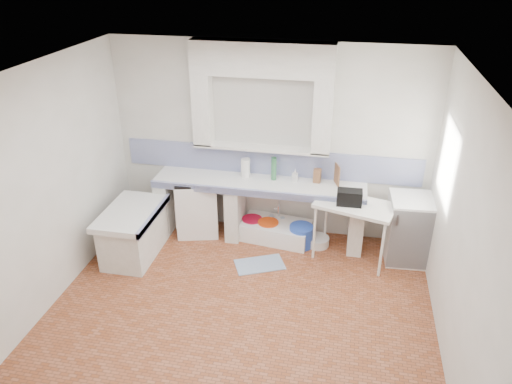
% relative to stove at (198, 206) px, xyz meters
% --- Properties ---
extents(floor, '(4.50, 4.50, 0.00)m').
position_rel_stove_xyz_m(floor, '(1.02, -1.68, -0.42)').
color(floor, '#985437').
rests_on(floor, ground).
extents(ceiling, '(4.50, 4.50, 0.00)m').
position_rel_stove_xyz_m(ceiling, '(1.02, -1.68, 2.38)').
color(ceiling, silver).
rests_on(ceiling, ground).
extents(wall_back, '(4.50, 0.00, 4.50)m').
position_rel_stove_xyz_m(wall_back, '(1.02, 0.32, 0.98)').
color(wall_back, silver).
rests_on(wall_back, ground).
extents(wall_front, '(4.50, 0.00, 4.50)m').
position_rel_stove_xyz_m(wall_front, '(1.02, -3.68, 0.98)').
color(wall_front, silver).
rests_on(wall_front, ground).
extents(wall_left, '(0.00, 4.50, 4.50)m').
position_rel_stove_xyz_m(wall_left, '(-1.23, -1.68, 0.98)').
color(wall_left, silver).
rests_on(wall_left, ground).
extents(wall_right, '(0.00, 4.50, 4.50)m').
position_rel_stove_xyz_m(wall_right, '(3.27, -1.68, 0.98)').
color(wall_right, silver).
rests_on(wall_right, ground).
extents(alcove_mass, '(1.90, 0.25, 0.45)m').
position_rel_stove_xyz_m(alcove_mass, '(0.92, 0.19, 2.15)').
color(alcove_mass, silver).
rests_on(alcove_mass, ground).
extents(window_frame, '(0.35, 0.86, 1.06)m').
position_rel_stove_xyz_m(window_frame, '(3.45, -0.48, 1.18)').
color(window_frame, '#332010').
rests_on(window_frame, ground).
extents(lace_valance, '(0.01, 0.84, 0.24)m').
position_rel_stove_xyz_m(lace_valance, '(3.30, -0.48, 1.56)').
color(lace_valance, white).
rests_on(lace_valance, ground).
extents(counter_slab, '(3.00, 0.60, 0.08)m').
position_rel_stove_xyz_m(counter_slab, '(0.92, 0.02, 0.44)').
color(counter_slab, white).
rests_on(counter_slab, ground).
extents(counter_lip, '(3.00, 0.04, 0.10)m').
position_rel_stove_xyz_m(counter_lip, '(0.92, -0.26, 0.44)').
color(counter_lip, navy).
rests_on(counter_lip, ground).
extents(counter_pier_left, '(0.20, 0.55, 0.82)m').
position_rel_stove_xyz_m(counter_pier_left, '(-0.48, 0.02, -0.01)').
color(counter_pier_left, silver).
rests_on(counter_pier_left, ground).
extents(counter_pier_mid, '(0.20, 0.55, 0.82)m').
position_rel_stove_xyz_m(counter_pier_mid, '(0.57, 0.02, -0.01)').
color(counter_pier_mid, silver).
rests_on(counter_pier_mid, ground).
extents(counter_pier_right, '(0.20, 0.55, 0.82)m').
position_rel_stove_xyz_m(counter_pier_right, '(2.32, 0.02, -0.01)').
color(counter_pier_right, silver).
rests_on(counter_pier_right, ground).
extents(peninsula_top, '(0.70, 1.10, 0.08)m').
position_rel_stove_xyz_m(peninsula_top, '(-0.68, -0.78, 0.24)').
color(peninsula_top, white).
rests_on(peninsula_top, ground).
extents(peninsula_base, '(0.60, 1.00, 0.62)m').
position_rel_stove_xyz_m(peninsula_base, '(-0.68, -0.78, -0.11)').
color(peninsula_base, silver).
rests_on(peninsula_base, ground).
extents(peninsula_lip, '(0.04, 1.10, 0.10)m').
position_rel_stove_xyz_m(peninsula_lip, '(-0.35, -0.78, 0.24)').
color(peninsula_lip, navy).
rests_on(peninsula_lip, ground).
extents(backsplash, '(4.27, 0.03, 0.40)m').
position_rel_stove_xyz_m(backsplash, '(1.02, 0.30, 0.68)').
color(backsplash, navy).
rests_on(backsplash, ground).
extents(stove, '(0.72, 0.70, 0.84)m').
position_rel_stove_xyz_m(stove, '(0.00, 0.00, 0.00)').
color(stove, white).
rests_on(stove, ground).
extents(sink, '(1.05, 0.66, 0.24)m').
position_rel_stove_xyz_m(sink, '(1.18, 0.01, -0.30)').
color(sink, white).
rests_on(sink, ground).
extents(side_table, '(1.13, 0.82, 0.05)m').
position_rel_stove_xyz_m(side_table, '(2.27, -0.28, 0.00)').
color(side_table, white).
rests_on(side_table, ground).
extents(fridge, '(0.63, 0.63, 0.92)m').
position_rel_stove_xyz_m(fridge, '(3.03, -0.13, 0.04)').
color(fridge, white).
rests_on(fridge, ground).
extents(bucket_red, '(0.35, 0.35, 0.28)m').
position_rel_stove_xyz_m(bucket_red, '(0.82, 0.03, -0.28)').
color(bucket_red, '#B4092B').
rests_on(bucket_red, ground).
extents(bucket_orange, '(0.38, 0.38, 0.28)m').
position_rel_stove_xyz_m(bucket_orange, '(1.07, -0.02, -0.28)').
color(bucket_orange, '#EB460E').
rests_on(bucket_orange, ground).
extents(bucket_blue, '(0.41, 0.41, 0.32)m').
position_rel_stove_xyz_m(bucket_blue, '(1.57, -0.11, -0.26)').
color(bucket_blue, blue).
rests_on(bucket_blue, ground).
extents(basin_white, '(0.35, 0.35, 0.13)m').
position_rel_stove_xyz_m(basin_white, '(1.80, -0.05, -0.36)').
color(basin_white, white).
rests_on(basin_white, ground).
extents(water_bottle_a, '(0.08, 0.08, 0.29)m').
position_rel_stove_xyz_m(water_bottle_a, '(1.09, 0.17, -0.28)').
color(water_bottle_a, silver).
rests_on(water_bottle_a, ground).
extents(water_bottle_b, '(0.08, 0.08, 0.27)m').
position_rel_stove_xyz_m(water_bottle_b, '(1.25, 0.17, -0.28)').
color(water_bottle_b, silver).
rests_on(water_bottle_b, ground).
extents(black_bag, '(0.33, 0.19, 0.20)m').
position_rel_stove_xyz_m(black_bag, '(2.19, -0.31, 0.53)').
color(black_bag, black).
rests_on(black_bag, side_table).
extents(green_bottle_a, '(0.07, 0.07, 0.33)m').
position_rel_stove_xyz_m(green_bottle_a, '(1.10, 0.17, 0.64)').
color(green_bottle_a, '#327445').
rests_on(green_bottle_a, counter_slab).
extents(green_bottle_b, '(0.08, 0.08, 0.33)m').
position_rel_stove_xyz_m(green_bottle_b, '(1.11, 0.14, 0.64)').
color(green_bottle_b, '#327445').
rests_on(green_bottle_b, counter_slab).
extents(knife_block, '(0.11, 0.09, 0.20)m').
position_rel_stove_xyz_m(knife_block, '(1.72, 0.17, 0.58)').
color(knife_block, brown).
rests_on(knife_block, counter_slab).
extents(cutting_board, '(0.09, 0.20, 0.28)m').
position_rel_stove_xyz_m(cutting_board, '(1.99, 0.17, 0.62)').
color(cutting_board, brown).
rests_on(cutting_board, counter_slab).
extents(paper_towel, '(0.17, 0.17, 0.27)m').
position_rel_stove_xyz_m(paper_towel, '(0.70, 0.17, 0.61)').
color(paper_towel, white).
rests_on(paper_towel, counter_slab).
extents(soap_bottle, '(0.08, 0.08, 0.17)m').
position_rel_stove_xyz_m(soap_bottle, '(1.41, 0.16, 0.56)').
color(soap_bottle, white).
rests_on(soap_bottle, counter_slab).
extents(rug, '(0.75, 0.61, 0.01)m').
position_rel_stove_xyz_m(rug, '(1.07, -0.70, -0.42)').
color(rug, '#46659A').
rests_on(rug, ground).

